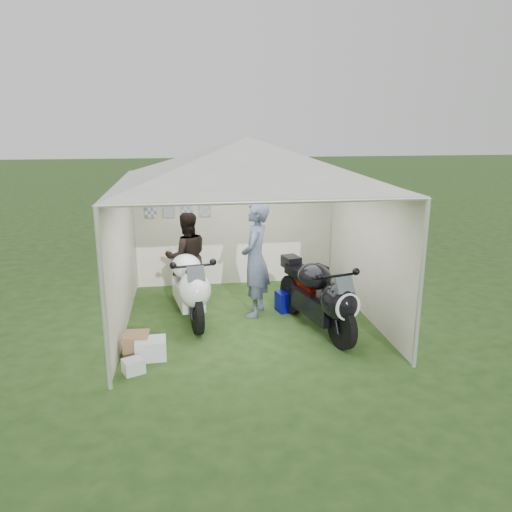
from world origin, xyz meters
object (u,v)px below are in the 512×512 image
(crate_0, at_px, (151,349))
(person_blue_jacket, at_px, (255,260))
(motorcycle_white, at_px, (189,284))
(equipment_box, at_px, (313,278))
(crate_1, at_px, (137,344))
(crate_2, at_px, (133,366))
(canopy_tent, at_px, (248,165))
(motorcycle_black, at_px, (320,295))
(paddock_stand, at_px, (290,301))
(person_dark_jacket, at_px, (187,257))

(crate_0, bearing_deg, person_blue_jacket, 40.25)
(motorcycle_white, height_order, person_blue_jacket, person_blue_jacket)
(equipment_box, distance_m, crate_1, 4.06)
(equipment_box, height_order, crate_2, equipment_box)
(canopy_tent, bearing_deg, motorcycle_black, -34.07)
(motorcycle_black, distance_m, paddock_stand, 1.11)
(motorcycle_black, relative_size, crate_0, 5.14)
(person_dark_jacket, bearing_deg, motorcycle_white, 80.40)
(canopy_tent, xyz_separation_m, paddock_stand, (0.78, 0.29, -2.40))
(person_dark_jacket, bearing_deg, paddock_stand, 144.87)
(equipment_box, bearing_deg, person_blue_jacket, -138.41)
(motorcycle_white, xyz_separation_m, motorcycle_black, (2.01, -0.86, -0.00))
(motorcycle_black, distance_m, crate_0, 2.68)
(paddock_stand, height_order, crate_2, paddock_stand)
(paddock_stand, relative_size, crate_1, 1.34)
(paddock_stand, height_order, person_dark_jacket, person_dark_jacket)
(motorcycle_black, xyz_separation_m, crate_0, (-2.58, -0.55, -0.47))
(motorcycle_black, bearing_deg, canopy_tent, 131.31)
(motorcycle_black, bearing_deg, person_blue_jacket, 120.50)
(motorcycle_white, relative_size, crate_0, 5.22)
(person_blue_jacket, xyz_separation_m, crate_2, (-1.90, -1.84, -0.88))
(motorcycle_black, distance_m, crate_1, 2.84)
(person_blue_jacket, relative_size, crate_1, 5.65)
(crate_2, bearing_deg, paddock_stand, 37.53)
(motorcycle_white, height_order, crate_0, motorcycle_white)
(canopy_tent, distance_m, crate_1, 3.18)
(canopy_tent, bearing_deg, crate_1, -148.23)
(motorcycle_black, relative_size, crate_1, 6.32)
(person_dark_jacket, bearing_deg, crate_2, 64.54)
(motorcycle_white, height_order, person_dark_jacket, person_dark_jacket)
(person_blue_jacket, relative_size, crate_0, 4.59)
(equipment_box, bearing_deg, motorcycle_black, -102.35)
(person_dark_jacket, distance_m, person_blue_jacket, 1.48)
(canopy_tent, xyz_separation_m, equipment_box, (1.48, 1.37, -2.34))
(motorcycle_white, relative_size, equipment_box, 4.78)
(equipment_box, height_order, crate_0, equipment_box)
(motorcycle_white, xyz_separation_m, paddock_stand, (1.76, 0.12, -0.44))
(paddock_stand, bearing_deg, crate_0, -146.46)
(equipment_box, bearing_deg, crate_2, -136.96)
(canopy_tent, bearing_deg, crate_2, -136.61)
(person_dark_jacket, bearing_deg, equipment_box, 175.85)
(motorcycle_black, bearing_deg, crate_0, 177.53)
(canopy_tent, distance_m, crate_2, 3.46)
(equipment_box, xyz_separation_m, crate_1, (-3.23, -2.45, -0.08))
(motorcycle_white, distance_m, equipment_box, 2.77)
(motorcycle_white, distance_m, crate_2, 2.04)
(crate_1, bearing_deg, person_blue_jacket, 33.67)
(paddock_stand, bearing_deg, equipment_box, 56.75)
(person_dark_jacket, bearing_deg, motorcycle_black, 128.11)
(motorcycle_white, bearing_deg, paddock_stand, -5.40)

